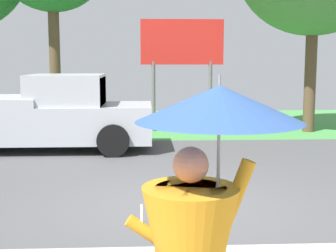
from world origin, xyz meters
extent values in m
cube|color=#4C4C4F|center=(0.00, 2.00, -0.05)|extent=(40.00, 8.00, 0.10)
cube|color=#469146|center=(0.00, 10.00, -0.05)|extent=(40.00, 8.00, 0.10)
cylinder|color=orange|center=(-0.25, -4.29, 1.12)|extent=(0.44, 0.44, 0.65)
sphere|color=tan|center=(-0.25, -4.29, 1.59)|extent=(0.22, 0.22, 0.22)
cylinder|color=orange|center=(0.03, -4.29, 1.40)|extent=(0.24, 0.09, 0.45)
cylinder|color=orange|center=(-0.51, -4.27, 1.16)|extent=(0.29, 0.08, 0.24)
cylinder|color=gray|center=(-0.08, -4.29, 1.62)|extent=(0.02, 0.02, 0.75)
cone|color=#33569E|center=(-0.08, -4.29, 1.96)|extent=(1.02, 1.02, 0.22)
cylinder|color=gray|center=(-0.08, -4.29, 2.08)|extent=(0.02, 0.02, 0.10)
cube|color=#B7B7BC|center=(-0.55, -4.24, 1.25)|extent=(0.02, 0.11, 0.16)
cube|color=#ADB2BA|center=(-2.96, 4.83, 0.68)|extent=(5.20, 2.00, 0.90)
cube|color=#ADB2BA|center=(-2.46, 4.83, 1.43)|extent=(1.80, 1.84, 0.90)
cube|color=#2D3842|center=(-1.61, 4.83, 1.43)|extent=(0.10, 1.70, 0.77)
cylinder|color=black|center=(-1.26, 5.83, 0.38)|extent=(0.76, 0.28, 0.76)
cylinder|color=black|center=(-1.26, 3.83, 0.38)|extent=(0.76, 0.28, 0.76)
cylinder|color=slate|center=(-0.24, 7.89, 1.10)|extent=(0.12, 0.12, 2.20)
cylinder|color=slate|center=(1.56, 7.89, 1.10)|extent=(0.12, 0.12, 2.20)
cube|color=red|center=(0.66, 7.89, 2.80)|extent=(2.60, 0.10, 1.40)
cylinder|color=brown|center=(-3.49, 8.95, 2.14)|extent=(0.36, 0.36, 4.28)
cylinder|color=brown|center=(4.65, 7.53, 1.81)|extent=(0.36, 0.36, 3.63)
camera|label=1|loc=(-0.52, -7.08, 2.21)|focal=50.70mm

